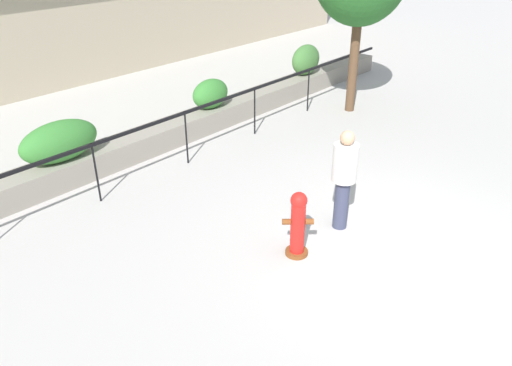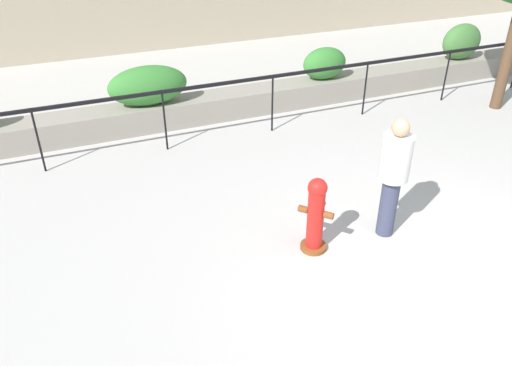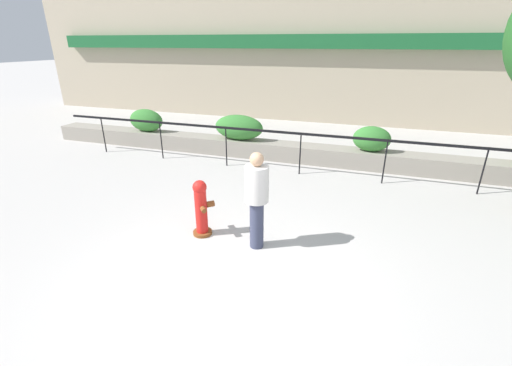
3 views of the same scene
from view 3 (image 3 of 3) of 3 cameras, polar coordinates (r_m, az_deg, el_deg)
The scene contains 9 objects.
ground_plane at distance 5.31m, azimuth -4.07°, elevation -16.68°, with size 120.00×120.00×0.00m, color #BCB7B2.
building_facade at distance 15.86m, azimuth 13.65°, elevation 24.22°, with size 30.00×1.36×8.00m.
planter_wall_low at distance 10.39m, azimuth 8.50°, elevation 4.89°, with size 18.00×0.70×0.50m, color gray.
fence_railing_segment at distance 9.13m, azimuth 7.50°, elevation 7.52°, with size 15.00×0.05×1.15m.
hedge_bush_0 at distance 12.38m, azimuth -17.83°, elevation 9.92°, with size 1.23×0.59×0.75m, color #387F33.
hedge_bush_1 at distance 10.78m, azimuth -2.88°, elevation 9.26°, with size 1.56×0.70×0.77m, color #387F33.
hedge_bush_2 at distance 10.09m, azimuth 18.72°, elevation 6.99°, with size 1.03×0.59×0.71m, color #387F33.
fire_hydrant at distance 6.33m, azimuth -9.12°, elevation -4.04°, with size 0.50×0.50×1.08m.
pedestrian at distance 5.68m, azimuth 0.12°, elevation -2.05°, with size 0.57×0.57×1.73m.
Camera 3 is at (1.63, -3.78, 3.34)m, focal length 24.00 mm.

